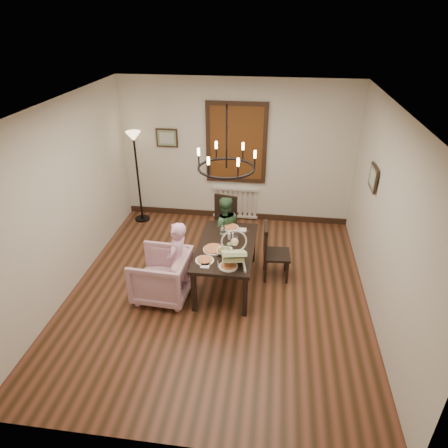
% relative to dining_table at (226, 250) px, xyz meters
% --- Properties ---
extents(room_shell, '(4.51, 5.00, 2.81)m').
position_rel_dining_table_xyz_m(room_shell, '(-0.10, 0.15, 0.78)').
color(room_shell, brown).
rests_on(room_shell, ground).
extents(dining_table, '(0.86, 1.52, 0.71)m').
position_rel_dining_table_xyz_m(dining_table, '(0.00, 0.00, 0.00)').
color(dining_table, black).
rests_on(dining_table, room_shell).
extents(chair_far, '(0.50, 0.50, 0.96)m').
position_rel_dining_table_xyz_m(chair_far, '(-0.22, 1.09, -0.14)').
color(chair_far, black).
rests_on(chair_far, room_shell).
extents(chair_right, '(0.45, 0.45, 0.95)m').
position_rel_dining_table_xyz_m(chair_right, '(0.77, 0.30, -0.15)').
color(chair_right, black).
rests_on(chair_right, room_shell).
extents(armchair, '(0.86, 0.84, 0.74)m').
position_rel_dining_table_xyz_m(armchair, '(-0.91, -0.42, -0.25)').
color(armchair, '#E6B0C4').
rests_on(armchair, room_shell).
extents(elderly_woman, '(0.32, 0.42, 1.04)m').
position_rel_dining_table_xyz_m(elderly_woman, '(-0.66, -0.39, -0.10)').
color(elderly_woman, '#EDA7CF').
rests_on(elderly_woman, room_shell).
extents(seated_man, '(0.55, 0.48, 0.96)m').
position_rel_dining_table_xyz_m(seated_man, '(-0.14, 0.75, -0.14)').
color(seated_man, '#3B643E').
rests_on(seated_man, room_shell).
extents(baby_bouncer, '(0.48, 0.59, 0.34)m').
position_rel_dining_table_xyz_m(baby_bouncer, '(0.16, -0.43, 0.26)').
color(baby_bouncer, beige).
rests_on(baby_bouncer, dining_table).
extents(salad_bowl, '(0.28, 0.28, 0.07)m').
position_rel_dining_table_xyz_m(salad_bowl, '(0.00, -0.22, 0.12)').
color(salad_bowl, white).
rests_on(salad_bowl, dining_table).
extents(pizza_platter, '(0.31, 0.31, 0.04)m').
position_rel_dining_table_xyz_m(pizza_platter, '(-0.17, -0.15, 0.10)').
color(pizza_platter, tan).
rests_on(pizza_platter, dining_table).
extents(drinking_glass, '(0.08, 0.08, 0.15)m').
position_rel_dining_table_xyz_m(drinking_glass, '(0.14, 0.05, 0.16)').
color(drinking_glass, silver).
rests_on(drinking_glass, dining_table).
extents(window_blinds, '(1.00, 0.03, 1.40)m').
position_rel_dining_table_xyz_m(window_blinds, '(-0.10, 2.24, 0.98)').
color(window_blinds, '#583011').
rests_on(window_blinds, room_shell).
extents(radiator, '(0.92, 0.12, 0.62)m').
position_rel_dining_table_xyz_m(radiator, '(-0.10, 2.26, -0.27)').
color(radiator, silver).
rests_on(radiator, room_shell).
extents(picture_back, '(0.42, 0.03, 0.36)m').
position_rel_dining_table_xyz_m(picture_back, '(-1.45, 2.25, 1.03)').
color(picture_back, black).
rests_on(picture_back, room_shell).
extents(picture_right, '(0.03, 0.42, 0.36)m').
position_rel_dining_table_xyz_m(picture_right, '(2.11, 0.68, 1.03)').
color(picture_right, black).
rests_on(picture_right, room_shell).
extents(floor_lamp, '(0.30, 0.30, 1.80)m').
position_rel_dining_table_xyz_m(floor_lamp, '(-2.00, 1.93, 0.28)').
color(floor_lamp, black).
rests_on(floor_lamp, room_shell).
extents(chandelier, '(0.80, 0.80, 0.04)m').
position_rel_dining_table_xyz_m(chandelier, '(0.00, 0.00, 1.33)').
color(chandelier, black).
rests_on(chandelier, room_shell).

